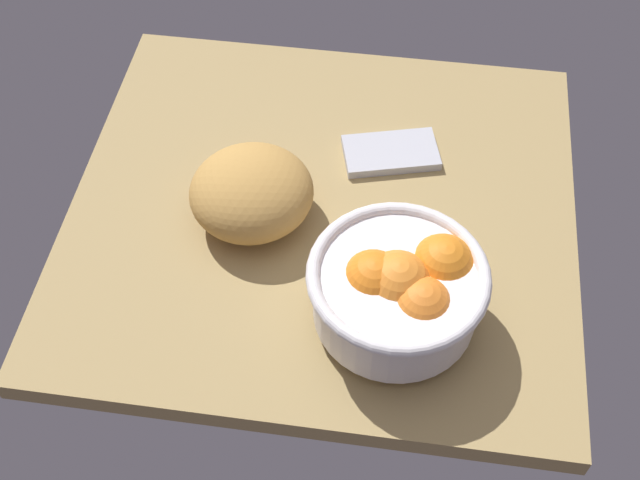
{
  "coord_description": "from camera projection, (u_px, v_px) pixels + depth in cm",
  "views": [
    {
      "loc": [
        -9.22,
        68.02,
        82.6
      ],
      "look_at": [
        -1.0,
        9.39,
        5.0
      ],
      "focal_mm": 45.8,
      "sensor_mm": 36.0,
      "label": 1
    }
  ],
  "objects": [
    {
      "name": "ground_plane",
      "position": [
        322.0,
        213.0,
        1.08
      ],
      "size": [
        65.94,
        62.28,
        3.0
      ],
      "primitive_type": "cube",
      "color": "#A38854"
    },
    {
      "name": "fruit_bowl",
      "position": [
        400.0,
        289.0,
        0.92
      ],
      "size": [
        20.53,
        20.53,
        11.08
      ],
      "color": "white",
      "rests_on": "ground"
    },
    {
      "name": "bread_loaf",
      "position": [
        252.0,
        192.0,
        1.03
      ],
      "size": [
        20.58,
        20.36,
        9.03
      ],
      "primitive_type": "ellipsoid",
      "rotation": [
        0.0,
        0.0,
        3.55
      ],
      "color": "#BF8D45",
      "rests_on": "ground"
    },
    {
      "name": "napkin_folded",
      "position": [
        391.0,
        153.0,
        1.12
      ],
      "size": [
        14.24,
        10.21,
        1.31
      ],
      "primitive_type": "cube",
      "rotation": [
        0.0,
        0.0,
        0.26
      ],
      "color": "#B8B9C4",
      "rests_on": "ground"
    }
  ]
}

